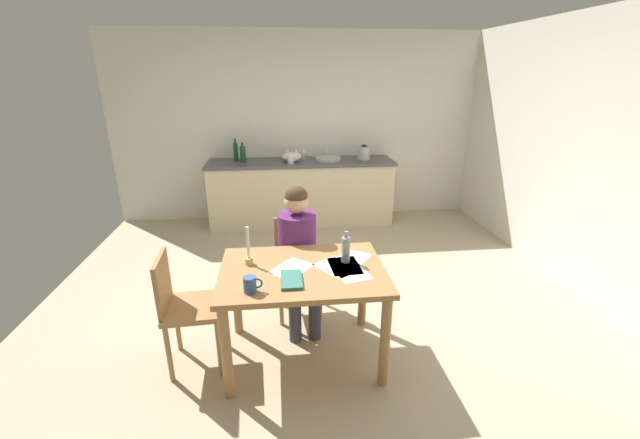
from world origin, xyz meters
name	(u,v)px	position (x,y,z in m)	size (l,w,h in m)	color
ground_plane	(317,307)	(0.00, 0.00, -0.02)	(5.20, 5.20, 0.04)	tan
wall_back	(299,128)	(0.00, 2.60, 1.30)	(5.20, 0.12, 2.60)	silver
wall_right	(607,162)	(2.60, 0.00, 1.30)	(0.12, 5.20, 2.60)	silver
kitchen_counter	(301,192)	(0.00, 2.24, 0.45)	(2.58, 0.64, 0.90)	beige
dining_table	(303,284)	(-0.17, -0.68, 0.62)	(1.17, 0.83, 0.74)	#9E7042
chair_at_table	(297,262)	(-0.19, -0.02, 0.48)	(0.43, 0.43, 0.85)	#9E7042
person_seated	(298,247)	(-0.18, -0.17, 0.68)	(0.35, 0.61, 1.19)	#592666
chair_side_empty	(184,305)	(-1.02, -0.68, 0.50)	(0.42, 0.42, 0.88)	#9E7042
coffee_mug	(250,284)	(-0.52, -0.95, 0.79)	(0.12, 0.08, 0.11)	#33598C
candlestick	(249,254)	(-0.55, -0.56, 0.82)	(0.06, 0.06, 0.29)	gold
book_magazine	(291,280)	(-0.26, -0.85, 0.75)	(0.14, 0.25, 0.02)	#316E60
paper_letter	(351,272)	(0.16, -0.76, 0.74)	(0.21, 0.30, 0.00)	white
paper_bill	(292,269)	(-0.25, -0.67, 0.74)	(0.21, 0.30, 0.00)	white
paper_envelope	(336,267)	(0.06, -0.68, 0.74)	(0.21, 0.30, 0.00)	white
paper_receipt	(345,266)	(0.13, -0.67, 0.74)	(0.21, 0.30, 0.00)	white
paper_notice	(351,259)	(0.20, -0.56, 0.74)	(0.21, 0.30, 0.00)	white
wine_bottle_on_table	(346,249)	(0.15, -0.60, 0.84)	(0.06, 0.06, 0.24)	#8C999E
sink_unit	(328,158)	(0.38, 2.24, 0.92)	(0.36, 0.36, 0.24)	#B2B7BC
bottle_oil	(236,152)	(-0.89, 2.33, 1.03)	(0.06, 0.06, 0.31)	#194C23
bottle_vinegar	(243,154)	(-0.79, 2.24, 1.01)	(0.08, 0.08, 0.27)	#194C23
mixing_bowl	(292,157)	(-0.13, 2.23, 0.96)	(0.27, 0.27, 0.12)	white
stovetop_kettle	(364,152)	(0.89, 2.24, 1.00)	(0.18, 0.18, 0.22)	#B7BABF
wine_glass_near_sink	(304,151)	(0.05, 2.39, 1.01)	(0.07, 0.07, 0.15)	silver
wine_glass_by_kettle	(296,151)	(-0.06, 2.39, 1.01)	(0.07, 0.07, 0.15)	silver
wine_glass_back_left	(287,151)	(-0.18, 2.39, 1.01)	(0.07, 0.07, 0.15)	silver
teacup_on_counter	(291,159)	(-0.14, 2.09, 0.95)	(0.13, 0.08, 0.11)	white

